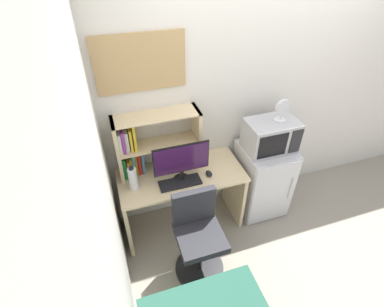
% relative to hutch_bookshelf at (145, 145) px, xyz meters
% --- Properties ---
extents(wall_back, '(6.40, 0.04, 2.60)m').
position_rel_hutch_bookshelf_xyz_m(wall_back, '(1.63, 0.13, 0.27)').
color(wall_back, silver).
rests_on(wall_back, ground_plane).
extents(wall_left, '(0.04, 4.40, 2.60)m').
position_rel_hutch_bookshelf_xyz_m(wall_left, '(-0.39, -1.49, 0.27)').
color(wall_left, silver).
rests_on(wall_left, ground_plane).
extents(desk, '(1.21, 0.56, 0.73)m').
position_rel_hutch_bookshelf_xyz_m(desk, '(0.29, -0.17, -0.53)').
color(desk, beige).
rests_on(desk, ground_plane).
extents(hutch_bookshelf, '(0.78, 0.24, 0.60)m').
position_rel_hutch_bookshelf_xyz_m(hutch_bookshelf, '(0.00, 0.00, 0.00)').
color(hutch_bookshelf, beige).
rests_on(hutch_bookshelf, desk).
extents(monitor, '(0.52, 0.17, 0.41)m').
position_rel_hutch_bookshelf_xyz_m(monitor, '(0.27, -0.25, -0.07)').
color(monitor, black).
rests_on(monitor, desk).
extents(keyboard, '(0.39, 0.15, 0.02)m').
position_rel_hutch_bookshelf_xyz_m(keyboard, '(0.24, -0.29, -0.29)').
color(keyboard, black).
rests_on(keyboard, desk).
extents(computer_mouse, '(0.06, 0.09, 0.03)m').
position_rel_hutch_bookshelf_xyz_m(computer_mouse, '(0.54, -0.26, -0.29)').
color(computer_mouse, black).
rests_on(computer_mouse, desk).
extents(water_bottle, '(0.08, 0.08, 0.25)m').
position_rel_hutch_bookshelf_xyz_m(water_bottle, '(-0.17, -0.22, -0.19)').
color(water_bottle, silver).
rests_on(water_bottle, desk).
extents(mini_fridge, '(0.51, 0.52, 0.84)m').
position_rel_hutch_bookshelf_xyz_m(mini_fridge, '(1.20, -0.19, -0.61)').
color(mini_fridge, silver).
rests_on(mini_fridge, ground_plane).
extents(microwave, '(0.50, 0.33, 0.32)m').
position_rel_hutch_bookshelf_xyz_m(microwave, '(1.20, -0.18, -0.04)').
color(microwave, '#ADADB2').
rests_on(microwave, mini_fridge).
extents(desk_fan, '(0.15, 0.11, 0.22)m').
position_rel_hutch_bookshelf_xyz_m(desk_fan, '(1.28, -0.19, 0.24)').
color(desk_fan, silver).
rests_on(desk_fan, microwave).
extents(desk_chair, '(0.46, 0.46, 0.89)m').
position_rel_hutch_bookshelf_xyz_m(desk_chair, '(0.28, -0.70, -0.62)').
color(desk_chair, black).
rests_on(desk_chair, ground_plane).
extents(wall_corkboard, '(0.74, 0.02, 0.47)m').
position_rel_hutch_bookshelf_xyz_m(wall_corkboard, '(0.05, 0.10, 0.72)').
color(wall_corkboard, tan).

